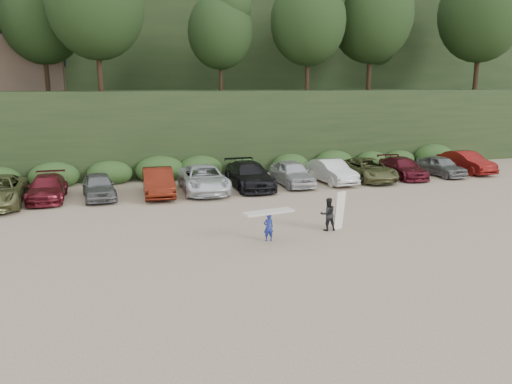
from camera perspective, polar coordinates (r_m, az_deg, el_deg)
name	(u,v)px	position (r m, az deg, el deg)	size (l,w,h in m)	color
ground	(251,237)	(21.74, -0.60, -5.16)	(120.00, 120.00, 0.00)	tan
hillside_backdrop	(145,38)	(56.22, -12.59, 16.78)	(90.00, 41.50, 28.00)	black
parked_cars	(212,178)	(30.99, -5.01, 1.55)	(39.78, 6.11, 1.64)	#B0B0B5
child_surfer	(269,221)	(20.97, 1.44, -3.29)	(2.24, 0.92, 1.31)	navy
adult_surfer	(329,214)	(22.77, 8.33, -2.49)	(1.22, 0.63, 1.78)	black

